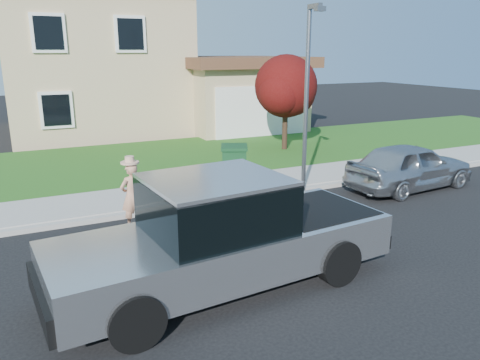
% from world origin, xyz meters
% --- Properties ---
extents(ground, '(80.00, 80.00, 0.00)m').
position_xyz_m(ground, '(0.00, 0.00, 0.00)').
color(ground, black).
rests_on(ground, ground).
extents(curb, '(40.00, 0.20, 0.12)m').
position_xyz_m(curb, '(1.00, 2.90, 0.06)').
color(curb, gray).
rests_on(curb, ground).
extents(sidewalk, '(40.00, 2.00, 0.15)m').
position_xyz_m(sidewalk, '(1.00, 4.00, 0.07)').
color(sidewalk, gray).
rests_on(sidewalk, ground).
extents(lawn, '(40.00, 7.00, 0.10)m').
position_xyz_m(lawn, '(1.00, 8.50, 0.05)').
color(lawn, '#1D4914').
rests_on(lawn, ground).
extents(house, '(14.00, 11.30, 6.85)m').
position_xyz_m(house, '(1.31, 16.38, 3.17)').
color(house, tan).
rests_on(house, ground).
extents(pickup_truck, '(6.13, 2.55, 1.96)m').
position_xyz_m(pickup_truck, '(-0.79, -1.27, 0.92)').
color(pickup_truck, black).
rests_on(pickup_truck, ground).
extents(woman, '(0.64, 0.52, 1.68)m').
position_xyz_m(woman, '(-1.55, 2.14, 0.80)').
color(woman, tan).
rests_on(woman, ground).
extents(sedan, '(4.18, 1.95, 1.38)m').
position_xyz_m(sedan, '(6.50, 1.79, 0.69)').
color(sedan, '#ABADB2').
rests_on(sedan, ground).
extents(ornamental_tree, '(2.71, 2.44, 3.71)m').
position_xyz_m(ornamental_tree, '(5.97, 7.96, 2.47)').
color(ornamental_tree, black).
rests_on(ornamental_tree, lawn).
extents(trash_bin, '(1.02, 1.07, 1.20)m').
position_xyz_m(trash_bin, '(1.75, 3.75, 0.76)').
color(trash_bin, '#0F3719').
rests_on(trash_bin, sidewalk).
extents(street_lamp, '(0.26, 0.66, 5.08)m').
position_xyz_m(street_lamp, '(3.45, 2.70, 2.90)').
color(street_lamp, slate).
rests_on(street_lamp, ground).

